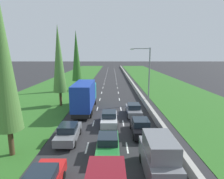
# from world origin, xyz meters

# --- Properties ---
(ground_plane) EXTENTS (300.00, 300.00, 0.00)m
(ground_plane) POSITION_xyz_m (0.00, 60.00, 0.00)
(ground_plane) COLOR #28282B
(ground_plane) RESTS_ON ground
(grass_verge_left) EXTENTS (14.00, 140.00, 0.04)m
(grass_verge_left) POSITION_xyz_m (-12.65, 60.00, 0.02)
(grass_verge_left) COLOR #2D6623
(grass_verge_left) RESTS_ON ground
(grass_verge_right) EXTENTS (14.00, 140.00, 0.04)m
(grass_verge_right) POSITION_xyz_m (14.35, 60.00, 0.02)
(grass_verge_right) COLOR #2D6623
(grass_verge_right) RESTS_ON ground
(median_barrier) EXTENTS (0.44, 120.00, 0.85)m
(median_barrier) POSITION_xyz_m (5.70, 60.00, 0.42)
(median_barrier) COLOR #9E9B93
(median_barrier) RESTS_ON ground
(lane_markings) EXTENTS (3.64, 116.00, 0.01)m
(lane_markings) POSITION_xyz_m (0.00, 60.00, 0.01)
(lane_markings) COLOR white
(lane_markings) RESTS_ON ground
(grey_sedan_left_lane) EXTENTS (1.82, 4.50, 1.64)m
(grey_sedan_left_lane) POSITION_xyz_m (-3.63, 16.40, 0.81)
(grey_sedan_left_lane) COLOR slate
(grey_sedan_left_lane) RESTS_ON ground
(grey_van_right_lane) EXTENTS (1.96, 4.90, 2.82)m
(grey_van_right_lane) POSITION_xyz_m (3.49, 11.13, 1.40)
(grey_van_right_lane) COLOR slate
(grey_van_right_lane) RESTS_ON ground
(green_sedan_centre_lane) EXTENTS (1.82, 4.50, 1.64)m
(green_sedan_centre_lane) POSITION_xyz_m (0.10, 14.05, 0.81)
(green_sedan_centre_lane) COLOR #237A33
(green_sedan_centre_lane) RESTS_ON ground
(black_sedan_right_lane) EXTENTS (1.82, 4.50, 1.64)m
(black_sedan_right_lane) POSITION_xyz_m (3.30, 17.84, 0.81)
(black_sedan_right_lane) COLOR black
(black_sedan_right_lane) RESTS_ON ground
(silver_sedan_centre_lane) EXTENTS (1.82, 4.50, 1.64)m
(silver_sedan_centre_lane) POSITION_xyz_m (0.10, 20.42, 0.81)
(silver_sedan_centre_lane) COLOR silver
(silver_sedan_centre_lane) RESTS_ON ground
(blue_box_truck_left_lane) EXTENTS (2.46, 9.40, 4.18)m
(blue_box_truck_left_lane) POSITION_xyz_m (-3.40, 25.98, 2.18)
(blue_box_truck_left_lane) COLOR black
(blue_box_truck_left_lane) RESTS_ON ground
(grey_sedan_right_lane) EXTENTS (1.82, 4.50, 1.64)m
(grey_sedan_right_lane) POSITION_xyz_m (3.25, 23.78, 0.81)
(grey_sedan_right_lane) COLOR slate
(grey_sedan_right_lane) RESTS_ON ground
(poplar_tree_nearest) EXTENTS (2.14, 2.14, 13.49)m
(poplar_tree_nearest) POSITION_xyz_m (-7.61, 13.80, 7.80)
(poplar_tree_nearest) COLOR #4C3823
(poplar_tree_nearest) RESTS_ON ground
(poplar_tree_second) EXTENTS (2.11, 2.11, 12.38)m
(poplar_tree_second) POSITION_xyz_m (-7.64, 28.86, 7.24)
(poplar_tree_second) COLOR #4C3823
(poplar_tree_second) RESTS_ON ground
(poplar_tree_third) EXTENTS (2.13, 2.13, 13.07)m
(poplar_tree_third) POSITION_xyz_m (-7.29, 41.60, 7.59)
(poplar_tree_third) COLOR #4C3823
(poplar_tree_third) RESTS_ON ground
(street_light_mast) EXTENTS (3.20, 0.28, 9.00)m
(street_light_mast) POSITION_xyz_m (6.01, 29.92, 5.23)
(street_light_mast) COLOR gray
(street_light_mast) RESTS_ON ground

